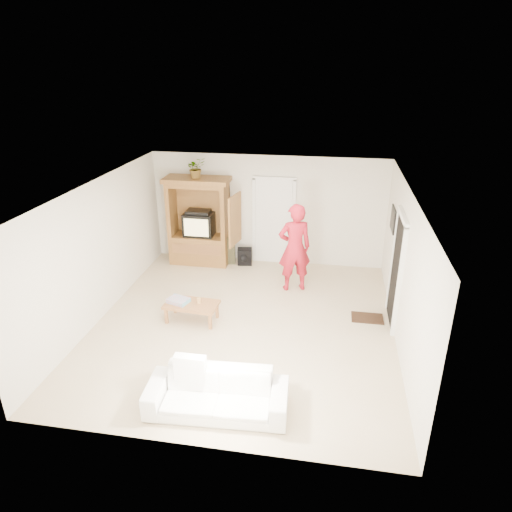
{
  "coord_description": "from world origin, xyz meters",
  "views": [
    {
      "loc": [
        1.46,
        -7.23,
        4.57
      ],
      "look_at": [
        0.13,
        0.6,
        1.15
      ],
      "focal_mm": 32.0,
      "sensor_mm": 36.0,
      "label": 1
    }
  ],
  "objects_px": {
    "armoire": "(200,227)",
    "sofa": "(217,394)",
    "man": "(295,248)",
    "coffee_table": "(192,306)"
  },
  "relations": [
    {
      "from": "coffee_table",
      "to": "man",
      "type": "bearing_deg",
      "value": 46.64
    },
    {
      "from": "man",
      "to": "sofa",
      "type": "distance_m",
      "value": 4.04
    },
    {
      "from": "armoire",
      "to": "man",
      "type": "bearing_deg",
      "value": -24.12
    },
    {
      "from": "man",
      "to": "coffee_table",
      "type": "relative_size",
      "value": 1.87
    },
    {
      "from": "coffee_table",
      "to": "sofa",
      "type": "bearing_deg",
      "value": -61.1
    },
    {
      "from": "sofa",
      "to": "coffee_table",
      "type": "xyz_separation_m",
      "value": [
        -1.07,
        2.28,
        0.03
      ]
    },
    {
      "from": "armoire",
      "to": "man",
      "type": "height_order",
      "value": "armoire"
    },
    {
      "from": "armoire",
      "to": "coffee_table",
      "type": "bearing_deg",
      "value": -77.87
    },
    {
      "from": "man",
      "to": "coffee_table",
      "type": "height_order",
      "value": "man"
    },
    {
      "from": "armoire",
      "to": "sofa",
      "type": "relative_size",
      "value": 1.06
    }
  ]
}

